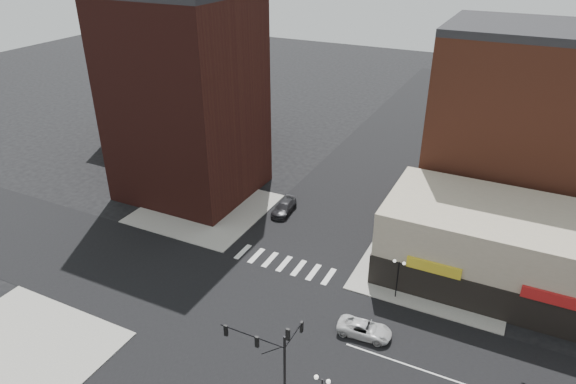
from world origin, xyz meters
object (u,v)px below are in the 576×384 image
at_px(traffic_signal, 275,351).
at_px(dark_sedan_north, 284,208).
at_px(street_lamp_ne, 398,269).
at_px(white_suv, 365,329).

height_order(traffic_signal, dark_sedan_north, traffic_signal).
xyz_separation_m(street_lamp_ne, white_suv, (-1.03, -6.21, -2.63)).
bearing_deg(street_lamp_ne, white_suv, -99.42).
bearing_deg(street_lamp_ne, traffic_signal, -106.75).
bearing_deg(traffic_signal, dark_sedan_north, 115.44).
relative_size(street_lamp_ne, dark_sedan_north, 0.84).
bearing_deg(traffic_signal, street_lamp_ne, 73.25).
bearing_deg(white_suv, street_lamp_ne, -13.78).
xyz_separation_m(white_suv, dark_sedan_north, (-16.05, 16.27, 0.06)).
distance_m(street_lamp_ne, dark_sedan_north, 19.98).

